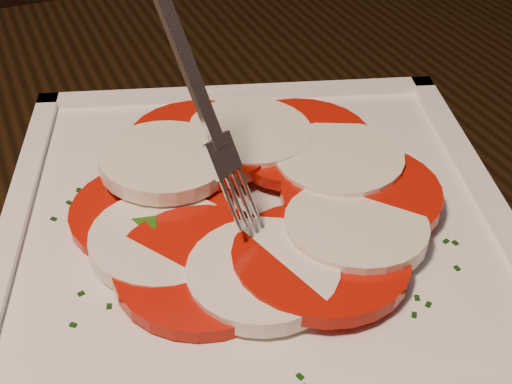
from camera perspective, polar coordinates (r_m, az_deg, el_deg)
name	(u,v)px	position (r m, az deg, el deg)	size (l,w,h in m)	color
table	(279,300)	(0.54, 1.88, -8.64)	(1.29, 0.95, 0.75)	black
chair	(75,25)	(1.29, -14.31, 12.80)	(0.52, 0.52, 0.93)	black
plate	(256,221)	(0.44, 0.00, -2.34)	(0.30, 0.30, 0.01)	white
caprese_salad	(256,197)	(0.43, 0.00, -0.42)	(0.24, 0.25, 0.03)	#C40D04
fork	(179,73)	(0.37, -6.19, 9.42)	(0.03, 0.08, 0.15)	white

